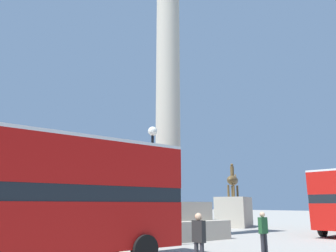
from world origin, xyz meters
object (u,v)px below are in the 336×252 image
Objects in this scene: pedestrian_near_lamp at (199,238)px; street_lamp at (152,170)px; equestrian_statue at (234,209)px; bus_b at (21,193)px; pedestrian_by_plinth at (263,230)px; monument_column at (168,144)px.

street_lamp is at bearing -21.61° from pedestrian_near_lamp.
equestrian_statue is 3.39× the size of pedestrian_near_lamp.
equestrian_statue is at bearing 25.04° from bus_b.
bus_b is 9.70m from pedestrian_by_plinth.
street_lamp is (-3.49, -3.26, -2.24)m from monument_column.
bus_b reaches higher than pedestrian_near_lamp.
monument_column is at bearing 174.97° from equestrian_statue.
pedestrian_near_lamp is 4.68m from pedestrian_by_plinth.
pedestrian_near_lamp is at bearing -121.71° from monument_column.
monument_column is at bearing -33.37° from pedestrian_near_lamp.
pedestrian_by_plinth is (9.28, -2.41, -1.43)m from bus_b.
monument_column is 13.16m from equestrian_statue.
monument_column is at bearing 79.00° from pedestrian_by_plinth.
bus_b is 6.47× the size of pedestrian_near_lamp.
monument_column is at bearing 28.36° from bus_b.
bus_b is at bearing -151.21° from monument_column.
street_lamp is at bearing -136.91° from monument_column.
bus_b is 5.96m from pedestrian_near_lamp.
pedestrian_near_lamp is (-2.09, -5.77, -2.78)m from street_lamp.
pedestrian_by_plinth is (4.58, 0.97, -0.03)m from pedestrian_near_lamp.
pedestrian_near_lamp reaches higher than pedestrian_by_plinth.
bus_b is at bearing 161.52° from pedestrian_by_plinth.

